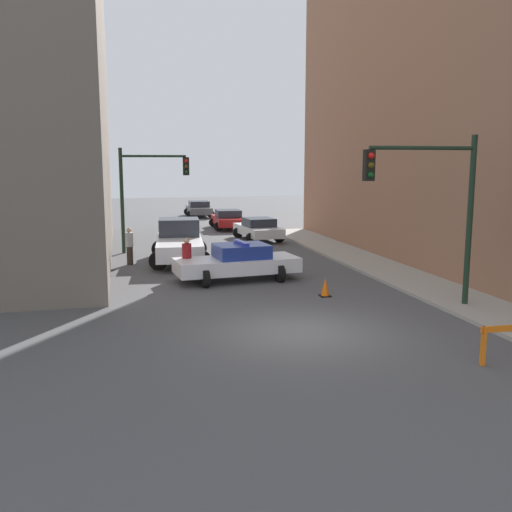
% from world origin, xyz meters
% --- Properties ---
extents(ground_plane, '(120.00, 120.00, 0.00)m').
position_xyz_m(ground_plane, '(0.00, 0.00, 0.00)').
color(ground_plane, '#4C4C4F').
extents(sidewalk_right, '(2.40, 44.00, 0.12)m').
position_xyz_m(sidewalk_right, '(6.20, 0.00, 0.06)').
color(sidewalk_right, '#9E998E').
rests_on(sidewalk_right, ground_plane).
extents(traffic_light_near, '(3.64, 0.35, 5.20)m').
position_xyz_m(traffic_light_near, '(4.73, 1.30, 3.53)').
color(traffic_light_near, black).
rests_on(traffic_light_near, sidewalk_right).
extents(traffic_light_far, '(3.44, 0.35, 5.20)m').
position_xyz_m(traffic_light_far, '(-3.30, 14.91, 3.40)').
color(traffic_light_far, black).
rests_on(traffic_light_far, ground_plane).
extents(police_car, '(4.86, 2.66, 1.52)m').
position_xyz_m(police_car, '(-0.19, 7.02, 0.72)').
color(police_car, white).
rests_on(police_car, ground_plane).
extents(white_truck, '(2.96, 5.56, 1.90)m').
position_xyz_m(white_truck, '(-1.94, 11.73, 0.91)').
color(white_truck, silver).
rests_on(white_truck, ground_plane).
extents(parked_car_near, '(2.50, 4.43, 1.31)m').
position_xyz_m(parked_car_near, '(3.29, 17.96, 0.67)').
color(parked_car_near, silver).
rests_on(parked_car_near, ground_plane).
extents(parked_car_mid, '(2.37, 4.36, 1.31)m').
position_xyz_m(parked_car_mid, '(2.64, 23.97, 0.67)').
color(parked_car_mid, maroon).
rests_on(parked_car_mid, ground_plane).
extents(parked_car_far, '(2.35, 4.35, 1.31)m').
position_xyz_m(parked_car_far, '(1.93, 33.23, 0.67)').
color(parked_car_far, '#474C51').
rests_on(parked_car_far, ground_plane).
extents(pedestrian_crossing, '(0.47, 0.47, 1.66)m').
position_xyz_m(pedestrian_crossing, '(-2.11, 7.42, 0.86)').
color(pedestrian_crossing, '#382D23').
rests_on(pedestrian_crossing, ground_plane).
extents(pedestrian_corner, '(0.38, 0.38, 1.66)m').
position_xyz_m(pedestrian_corner, '(-4.17, 11.45, 0.86)').
color(pedestrian_corner, '#382D23').
rests_on(pedestrian_corner, ground_plane).
extents(traffic_cone, '(0.36, 0.36, 0.66)m').
position_xyz_m(traffic_cone, '(2.14, 3.72, 0.32)').
color(traffic_cone, black).
rests_on(traffic_cone, ground_plane).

